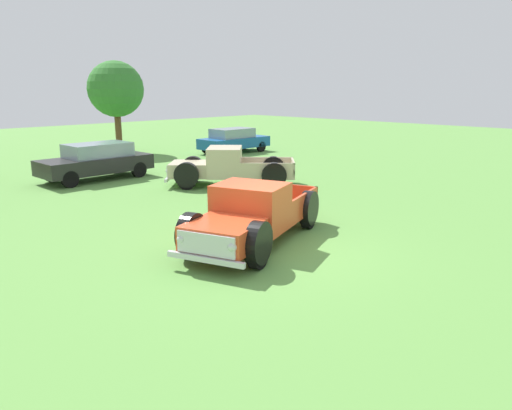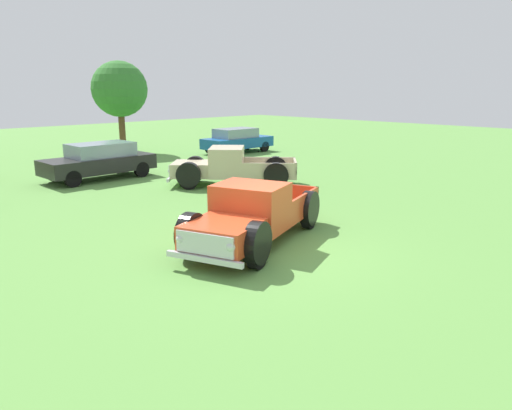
% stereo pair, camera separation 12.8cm
% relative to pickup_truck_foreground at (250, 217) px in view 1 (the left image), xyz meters
% --- Properties ---
extents(ground_plane, '(80.00, 80.00, 0.00)m').
position_rel_pickup_truck_foreground_xyz_m(ground_plane, '(0.01, -0.60, -0.70)').
color(ground_plane, '#5B9342').
extents(pickup_truck_foreground, '(5.07, 3.21, 1.46)m').
position_rel_pickup_truck_foreground_xyz_m(pickup_truck_foreground, '(0.00, 0.00, 0.00)').
color(pickup_truck_foreground, '#D14723').
rests_on(pickup_truck_foreground, ground_plane).
extents(pickup_truck_behind_left, '(4.48, 4.60, 1.45)m').
position_rel_pickup_truck_foreground_xyz_m(pickup_truck_behind_left, '(4.32, 5.78, -0.00)').
color(pickup_truck_behind_left, '#C6B793').
rests_on(pickup_truck_behind_left, ground_plane).
extents(sedan_distant_a, '(4.40, 1.85, 1.46)m').
position_rel_pickup_truck_foreground_xyz_m(sedan_distant_a, '(1.54, 10.35, 0.07)').
color(sedan_distant_a, black).
rests_on(sedan_distant_a, ground_plane).
extents(sedan_distant_b, '(4.19, 1.75, 1.39)m').
position_rel_pickup_truck_foreground_xyz_m(sedan_distant_b, '(11.02, 12.40, 0.03)').
color(sedan_distant_b, '#195699').
rests_on(sedan_distant_b, ground_plane).
extents(oak_tree_east, '(3.10, 3.10, 5.11)m').
position_rel_pickup_truck_foreground_xyz_m(oak_tree_east, '(6.48, 17.15, 2.84)').
color(oak_tree_east, brown).
rests_on(oak_tree_east, ground_plane).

